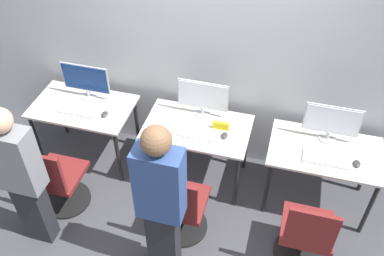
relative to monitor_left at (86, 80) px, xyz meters
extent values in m
plane|color=#3D3D42|center=(1.22, -0.48, -0.93)|extent=(20.00, 20.00, 0.00)
cube|color=#B7BCC1|center=(1.22, 0.28, 0.47)|extent=(12.00, 0.05, 2.80)
cube|color=#BCB7AD|center=(0.00, -0.16, -0.22)|extent=(1.03, 0.63, 0.02)
cylinder|color=black|center=(-0.46, -0.43, -0.58)|extent=(0.04, 0.04, 0.69)
cylinder|color=black|center=(0.46, -0.43, -0.58)|extent=(0.04, 0.04, 0.69)
cylinder|color=black|center=(-0.46, 0.11, -0.58)|extent=(0.04, 0.04, 0.69)
cylinder|color=black|center=(0.46, 0.11, -0.58)|extent=(0.04, 0.04, 0.69)
cylinder|color=#B2B2B7|center=(0.00, 0.00, -0.20)|extent=(0.16, 0.16, 0.01)
cylinder|color=#B2B2B7|center=(0.00, 0.00, -0.16)|extent=(0.04, 0.04, 0.08)
cube|color=#B2B2B7|center=(0.00, 0.00, 0.02)|extent=(0.51, 0.01, 0.31)
cube|color=navy|center=(0.00, -0.01, 0.02)|extent=(0.48, 0.01, 0.28)
cube|color=silver|center=(0.00, -0.25, -0.20)|extent=(0.41, 0.16, 0.02)
ellipsoid|color=#333333|center=(0.29, -0.24, -0.19)|extent=(0.06, 0.09, 0.03)
cylinder|color=black|center=(0.03, -0.83, -0.91)|extent=(0.48, 0.48, 0.03)
cylinder|color=black|center=(0.03, -0.83, -0.73)|extent=(0.04, 0.04, 0.35)
cube|color=maroon|center=(0.03, -0.83, -0.53)|extent=(0.44, 0.44, 0.05)
cube|color=maroon|center=(0.03, -1.04, -0.28)|extent=(0.40, 0.04, 0.44)
cube|color=#232328|center=(0.01, -1.25, -0.57)|extent=(0.25, 0.16, 0.72)
cube|color=slate|center=(0.01, -1.25, 0.10)|extent=(0.36, 0.20, 0.62)
cube|color=#BCB7AD|center=(1.22, -0.16, -0.22)|extent=(1.03, 0.63, 0.02)
cylinder|color=black|center=(0.76, -0.43, -0.58)|extent=(0.04, 0.04, 0.69)
cylinder|color=black|center=(1.69, -0.43, -0.58)|extent=(0.04, 0.04, 0.69)
cylinder|color=black|center=(0.76, 0.11, -0.58)|extent=(0.04, 0.04, 0.69)
cylinder|color=black|center=(1.69, 0.11, -0.58)|extent=(0.04, 0.04, 0.69)
cylinder|color=#B2B2B7|center=(1.22, 0.04, -0.20)|extent=(0.16, 0.16, 0.01)
cylinder|color=#B2B2B7|center=(1.22, 0.04, -0.16)|extent=(0.04, 0.04, 0.08)
cube|color=#B2B2B7|center=(1.22, 0.05, 0.02)|extent=(0.51, 0.01, 0.31)
cube|color=silver|center=(1.22, 0.04, 0.02)|extent=(0.48, 0.01, 0.28)
cube|color=silver|center=(1.22, -0.26, -0.20)|extent=(0.41, 0.16, 0.02)
ellipsoid|color=#333333|center=(1.51, -0.23, -0.19)|extent=(0.06, 0.09, 0.03)
cylinder|color=black|center=(1.26, -0.83, -0.91)|extent=(0.48, 0.48, 0.03)
cylinder|color=black|center=(1.26, -0.83, -0.73)|extent=(0.04, 0.04, 0.35)
cube|color=maroon|center=(1.26, -0.83, -0.53)|extent=(0.44, 0.44, 0.05)
cube|color=maroon|center=(1.26, -1.03, -0.28)|extent=(0.40, 0.04, 0.44)
cube|color=#232328|center=(1.23, -1.25, -0.54)|extent=(0.25, 0.16, 0.77)
cube|color=navy|center=(1.23, -1.25, 0.17)|extent=(0.36, 0.20, 0.67)
sphere|color=brown|center=(1.23, -1.25, 0.62)|extent=(0.22, 0.22, 0.22)
cube|color=#BCB7AD|center=(2.45, -0.16, -0.22)|extent=(1.03, 0.63, 0.02)
cylinder|color=black|center=(1.98, -0.43, -0.58)|extent=(0.04, 0.04, 0.69)
cylinder|color=black|center=(2.91, -0.43, -0.58)|extent=(0.04, 0.04, 0.69)
cylinder|color=black|center=(1.98, 0.11, -0.58)|extent=(0.04, 0.04, 0.69)
cylinder|color=black|center=(2.91, 0.11, -0.58)|extent=(0.04, 0.04, 0.69)
cylinder|color=#B2B2B7|center=(2.45, 0.00, -0.20)|extent=(0.16, 0.16, 0.01)
cylinder|color=#B2B2B7|center=(2.45, 0.00, -0.16)|extent=(0.04, 0.04, 0.08)
cube|color=#B2B2B7|center=(2.45, 0.01, 0.02)|extent=(0.51, 0.01, 0.31)
cube|color=silver|center=(2.45, 0.00, 0.02)|extent=(0.48, 0.01, 0.28)
cube|color=silver|center=(2.45, -0.28, -0.20)|extent=(0.41, 0.16, 0.02)
ellipsoid|color=#333333|center=(2.71, -0.27, -0.19)|extent=(0.06, 0.09, 0.03)
cylinder|color=black|center=(2.38, -0.82, -0.91)|extent=(0.48, 0.48, 0.03)
cylinder|color=black|center=(2.38, -0.82, -0.73)|extent=(0.04, 0.04, 0.35)
cube|color=maroon|center=(2.38, -0.82, -0.53)|extent=(0.44, 0.44, 0.05)
cube|color=maroon|center=(2.38, -1.02, -0.28)|extent=(0.40, 0.04, 0.44)
cube|color=yellow|center=(1.45, -0.13, -0.17)|extent=(0.16, 0.03, 0.08)
camera|label=1|loc=(1.99, -3.14, 2.58)|focal=40.00mm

